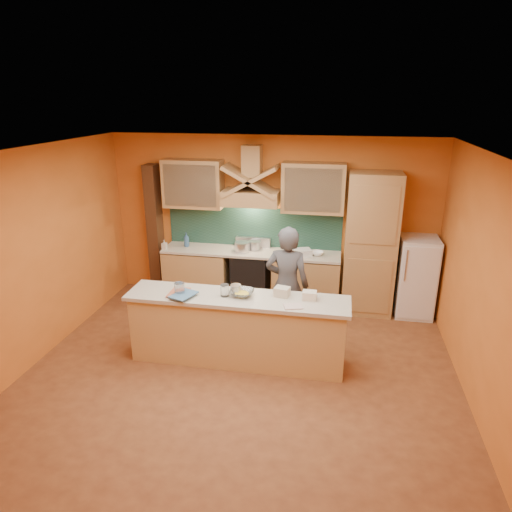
% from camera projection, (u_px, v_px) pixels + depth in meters
% --- Properties ---
extents(floor, '(5.50, 5.00, 0.01)m').
position_uv_depth(floor, '(240.00, 373.00, 5.89)').
color(floor, brown).
rests_on(floor, ground).
extents(ceiling, '(5.50, 5.00, 0.01)m').
position_uv_depth(ceiling, '(237.00, 153.00, 4.96)').
color(ceiling, white).
rests_on(ceiling, wall_back).
extents(wall_back, '(5.50, 0.02, 2.80)m').
position_uv_depth(wall_back, '(271.00, 220.00, 7.74)').
color(wall_back, orange).
rests_on(wall_back, floor).
extents(wall_front, '(5.50, 0.02, 2.80)m').
position_uv_depth(wall_front, '(159.00, 405.00, 3.11)').
color(wall_front, orange).
rests_on(wall_front, floor).
extents(wall_left, '(0.02, 5.00, 2.80)m').
position_uv_depth(wall_left, '(32.00, 258.00, 5.91)').
color(wall_left, orange).
rests_on(wall_left, floor).
extents(wall_right, '(0.02, 5.00, 2.80)m').
position_uv_depth(wall_right, '(486.00, 290.00, 4.95)').
color(wall_right, orange).
rests_on(wall_right, floor).
extents(base_cabinet_left, '(1.10, 0.60, 0.86)m').
position_uv_depth(base_cabinet_left, '(198.00, 274.00, 8.01)').
color(base_cabinet_left, tan).
rests_on(base_cabinet_left, floor).
extents(base_cabinet_right, '(1.10, 0.60, 0.86)m').
position_uv_depth(base_cabinet_right, '(306.00, 282.00, 7.68)').
color(base_cabinet_right, tan).
rests_on(base_cabinet_right, floor).
extents(counter_top, '(3.00, 0.62, 0.04)m').
position_uv_depth(counter_top, '(251.00, 252.00, 7.69)').
color(counter_top, beige).
rests_on(counter_top, base_cabinet_left).
extents(stove, '(0.60, 0.58, 0.90)m').
position_uv_depth(stove, '(251.00, 277.00, 7.84)').
color(stove, black).
rests_on(stove, floor).
extents(backsplash, '(3.00, 0.03, 0.70)m').
position_uv_depth(backsplash, '(254.00, 227.00, 7.83)').
color(backsplash, '#1C3D34').
rests_on(backsplash, wall_back).
extents(range_hood, '(0.92, 0.50, 0.24)m').
position_uv_depth(range_hood, '(251.00, 198.00, 7.43)').
color(range_hood, tan).
rests_on(range_hood, wall_back).
extents(hood_chimney, '(0.30, 0.30, 0.50)m').
position_uv_depth(hood_chimney, '(252.00, 161.00, 7.33)').
color(hood_chimney, tan).
rests_on(hood_chimney, wall_back).
extents(upper_cabinet_left, '(1.00, 0.35, 0.80)m').
position_uv_depth(upper_cabinet_left, '(193.00, 184.00, 7.61)').
color(upper_cabinet_left, tan).
rests_on(upper_cabinet_left, wall_back).
extents(upper_cabinet_right, '(1.00, 0.35, 0.80)m').
position_uv_depth(upper_cabinet_right, '(313.00, 188.00, 7.26)').
color(upper_cabinet_right, tan).
rests_on(upper_cabinet_right, wall_back).
extents(pantry_column, '(0.80, 0.60, 2.30)m').
position_uv_depth(pantry_column, '(370.00, 244.00, 7.26)').
color(pantry_column, tan).
rests_on(pantry_column, floor).
extents(fridge, '(0.58, 0.60, 1.30)m').
position_uv_depth(fridge, '(416.00, 277.00, 7.30)').
color(fridge, white).
rests_on(fridge, floor).
extents(trim_column_left, '(0.20, 0.30, 2.30)m').
position_uv_depth(trim_column_left, '(155.00, 230.00, 8.05)').
color(trim_column_left, '#472816').
rests_on(trim_column_left, floor).
extents(island_body, '(2.80, 0.55, 0.88)m').
position_uv_depth(island_body, '(237.00, 331.00, 6.04)').
color(island_body, tan).
rests_on(island_body, floor).
extents(island_top, '(2.90, 0.62, 0.05)m').
position_uv_depth(island_top, '(237.00, 298.00, 5.88)').
color(island_top, beige).
rests_on(island_top, island_body).
extents(person, '(0.66, 0.46, 1.72)m').
position_uv_depth(person, '(287.00, 285.00, 6.43)').
color(person, '#4C4C51').
rests_on(person, floor).
extents(pot_large, '(0.30, 0.30, 0.17)m').
position_uv_depth(pot_large, '(242.00, 248.00, 7.63)').
color(pot_large, silver).
rests_on(pot_large, stove).
extents(pot_small, '(0.22, 0.22, 0.15)m').
position_uv_depth(pot_small, '(255.00, 247.00, 7.72)').
color(pot_small, silver).
rests_on(pot_small, stove).
extents(soap_bottle_a, '(0.08, 0.08, 0.17)m').
position_uv_depth(soap_bottle_a, '(164.00, 245.00, 7.71)').
color(soap_bottle_a, beige).
rests_on(soap_bottle_a, counter_top).
extents(soap_bottle_b, '(0.14, 0.14, 0.25)m').
position_uv_depth(soap_bottle_b, '(186.00, 240.00, 7.86)').
color(soap_bottle_b, '#325A8A').
rests_on(soap_bottle_b, counter_top).
extents(bowl_back, '(0.26, 0.26, 0.06)m').
position_uv_depth(bowl_back, '(317.00, 253.00, 7.46)').
color(bowl_back, white).
rests_on(bowl_back, counter_top).
extents(dish_rack, '(0.36, 0.32, 0.10)m').
position_uv_depth(dish_rack, '(302.00, 252.00, 7.44)').
color(dish_rack, silver).
rests_on(dish_rack, counter_top).
extents(book_lower, '(0.24, 0.32, 0.03)m').
position_uv_depth(book_lower, '(170.00, 292.00, 5.97)').
color(book_lower, '#BC6243').
rests_on(book_lower, island_top).
extents(book_upper, '(0.35, 0.40, 0.03)m').
position_uv_depth(book_upper, '(176.00, 293.00, 5.89)').
color(book_upper, teal).
rests_on(book_upper, island_top).
extents(jar_large, '(0.14, 0.14, 0.17)m').
position_uv_depth(jar_large, '(180.00, 289.00, 5.87)').
color(jar_large, silver).
rests_on(jar_large, island_top).
extents(jar_small, '(0.13, 0.13, 0.16)m').
position_uv_depth(jar_small, '(225.00, 290.00, 5.87)').
color(jar_small, white).
rests_on(jar_small, island_top).
extents(kitchen_scale, '(0.13, 0.13, 0.09)m').
position_uv_depth(kitchen_scale, '(236.00, 290.00, 5.96)').
color(kitchen_scale, white).
rests_on(kitchen_scale, island_top).
extents(mixing_bowl, '(0.33, 0.33, 0.08)m').
position_uv_depth(mixing_bowl, '(242.00, 293.00, 5.89)').
color(mixing_bowl, white).
rests_on(mixing_bowl, island_top).
extents(cloth, '(0.26, 0.23, 0.01)m').
position_uv_depth(cloth, '(293.00, 306.00, 5.58)').
color(cloth, beige).
rests_on(cloth, island_top).
extents(grocery_bag_a, '(0.21, 0.19, 0.12)m').
position_uv_depth(grocery_bag_a, '(282.00, 292.00, 5.87)').
color(grocery_bag_a, beige).
rests_on(grocery_bag_a, island_top).
extents(grocery_bag_b, '(0.18, 0.14, 0.11)m').
position_uv_depth(grocery_bag_b, '(309.00, 295.00, 5.78)').
color(grocery_bag_b, beige).
rests_on(grocery_bag_b, island_top).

